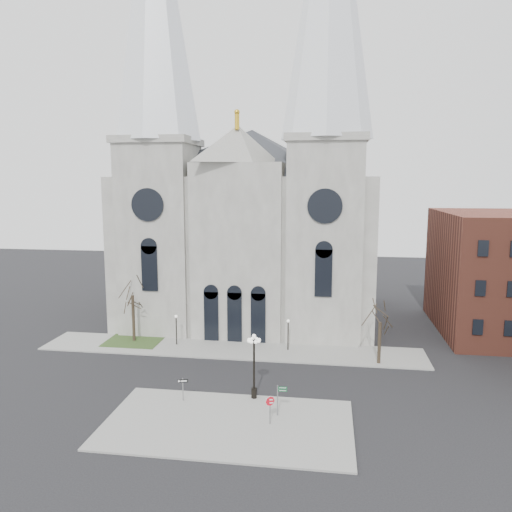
# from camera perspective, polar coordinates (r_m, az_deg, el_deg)

# --- Properties ---
(ground) EXTENTS (160.00, 160.00, 0.00)m
(ground) POSITION_cam_1_polar(r_m,az_deg,el_deg) (43.32, -5.90, -15.37)
(ground) COLOR black
(ground) RESTS_ON ground
(sidewalk_near) EXTENTS (18.00, 10.00, 0.14)m
(sidewalk_near) POSITION_cam_1_polar(r_m,az_deg,el_deg) (38.28, -3.25, -18.61)
(sidewalk_near) COLOR gray
(sidewalk_near) RESTS_ON ground
(sidewalk_far) EXTENTS (40.00, 6.00, 0.14)m
(sidewalk_far) POSITION_cam_1_polar(r_m,az_deg,el_deg) (53.28, -2.94, -10.59)
(sidewalk_far) COLOR gray
(sidewalk_far) RESTS_ON ground
(grass_patch) EXTENTS (6.00, 5.00, 0.18)m
(grass_patch) POSITION_cam_1_polar(r_m,az_deg,el_deg) (57.26, -13.74, -9.43)
(grass_patch) COLOR #2A451D
(grass_patch) RESTS_ON ground
(cathedral) EXTENTS (33.00, 26.66, 54.00)m
(cathedral) POSITION_cam_1_polar(r_m,az_deg,el_deg) (62.00, -0.89, 9.44)
(cathedral) COLOR gray
(cathedral) RESTS_ON ground
(bg_building_brick) EXTENTS (14.00, 18.00, 14.00)m
(bg_building_brick) POSITION_cam_1_polar(r_m,az_deg,el_deg) (64.42, 26.37, -1.75)
(bg_building_brick) COLOR brown
(bg_building_brick) RESTS_ON ground
(tree_left) EXTENTS (3.20, 3.20, 7.50)m
(tree_left) POSITION_cam_1_polar(r_m,az_deg,el_deg) (55.83, -13.94, -4.06)
(tree_left) COLOR black
(tree_left) RESTS_ON ground
(tree_right) EXTENTS (3.20, 3.20, 6.00)m
(tree_right) POSITION_cam_1_polar(r_m,az_deg,el_deg) (49.35, 14.02, -7.06)
(tree_right) COLOR black
(tree_right) RESTS_ON ground
(ped_lamp_left) EXTENTS (0.32, 0.32, 3.26)m
(ped_lamp_left) POSITION_cam_1_polar(r_m,az_deg,el_deg) (54.50, -9.11, -7.75)
(ped_lamp_left) COLOR black
(ped_lamp_left) RESTS_ON sidewalk_far
(ped_lamp_right) EXTENTS (0.32, 0.32, 3.26)m
(ped_lamp_right) POSITION_cam_1_polar(r_m,az_deg,el_deg) (52.25, 3.69, -8.38)
(ped_lamp_right) COLOR black
(ped_lamp_right) RESTS_ON sidewalk_far
(stop_sign) EXTENTS (0.76, 0.18, 2.15)m
(stop_sign) POSITION_cam_1_polar(r_m,az_deg,el_deg) (37.39, 1.61, -16.52)
(stop_sign) COLOR slate
(stop_sign) RESTS_ON sidewalk_near
(globe_lamp) EXTENTS (1.45, 1.45, 5.36)m
(globe_lamp) POSITION_cam_1_polar(r_m,az_deg,el_deg) (40.75, -0.23, -11.58)
(globe_lamp) COLOR black
(globe_lamp) RESTS_ON sidewalk_near
(one_way_sign) EXTENTS (0.81, 0.26, 1.89)m
(one_way_sign) POSITION_cam_1_polar(r_m,az_deg,el_deg) (41.45, -8.36, -14.39)
(one_way_sign) COLOR slate
(one_way_sign) RESTS_ON sidewalk_near
(street_name_sign) EXTENTS (0.75, 0.12, 2.35)m
(street_name_sign) POSITION_cam_1_polar(r_m,az_deg,el_deg) (38.73, 2.61, -15.88)
(street_name_sign) COLOR slate
(street_name_sign) RESTS_ON sidewalk_near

